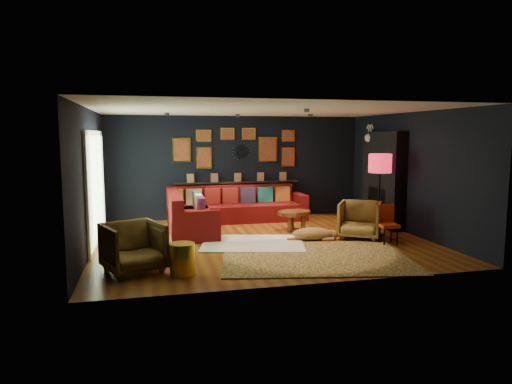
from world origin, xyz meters
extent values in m
plane|color=#91591A|center=(0.00, 0.00, 0.00)|extent=(6.50, 6.50, 0.00)
plane|color=black|center=(0.00, 2.75, 1.30)|extent=(6.50, 0.00, 6.50)
plane|color=black|center=(0.00, -2.75, 1.30)|extent=(6.50, 0.00, 6.50)
plane|color=black|center=(-3.25, 0.00, 1.30)|extent=(0.00, 5.50, 5.50)
plane|color=black|center=(3.25, 0.00, 1.30)|extent=(0.00, 5.50, 5.50)
plane|color=white|center=(0.00, 0.00, 2.60)|extent=(6.50, 6.50, 0.00)
cube|color=maroon|center=(-0.20, 2.25, 0.21)|extent=(3.20, 0.95, 0.42)
cube|color=maroon|center=(-0.20, 2.60, 0.63)|extent=(3.20, 0.24, 0.46)
cube|color=maroon|center=(1.50, 2.25, 0.32)|extent=(0.22, 0.95, 0.64)
cube|color=maroon|center=(-1.32, 1.15, 0.21)|extent=(0.95, 2.20, 0.42)
cube|color=maroon|center=(-1.68, 1.15, 0.63)|extent=(0.24, 2.20, 0.46)
cube|color=maroon|center=(-1.32, 0.15, 0.32)|extent=(0.95, 0.22, 0.64)
cube|color=gold|center=(-1.60, 2.40, 0.62)|extent=(0.38, 0.14, 0.38)
cube|color=tan|center=(-1.15, 2.40, 0.62)|extent=(0.38, 0.14, 0.38)
cube|color=maroon|center=(-0.70, 2.40, 0.62)|extent=(0.38, 0.14, 0.38)
cube|color=maroon|center=(-0.25, 2.40, 0.62)|extent=(0.38, 0.14, 0.38)
cube|color=#312944|center=(0.20, 2.40, 0.62)|extent=(0.38, 0.14, 0.38)
cube|color=#1C7272|center=(0.65, 2.40, 0.62)|extent=(0.38, 0.14, 0.38)
cube|color=#B25F26|center=(1.10, 2.40, 0.62)|extent=(0.38, 0.14, 0.38)
cube|color=#2A4E63|center=(-1.15, 1.85, 0.62)|extent=(0.14, 0.38, 0.38)
cube|color=beige|center=(-1.15, 1.35, 0.62)|extent=(0.14, 0.38, 0.38)
cube|color=#5D275B|center=(-1.15, 0.85, 0.62)|extent=(0.14, 0.38, 0.38)
cube|color=black|center=(0.00, 2.68, 0.92)|extent=(3.20, 0.12, 0.04)
cube|color=gold|center=(-1.40, 2.72, 1.75)|extent=(0.45, 0.03, 0.60)
cube|color=#AB5E32|center=(-1.40, 2.70, 1.75)|extent=(0.38, 0.01, 0.51)
cube|color=gold|center=(-0.85, 2.72, 1.55)|extent=(0.40, 0.03, 0.55)
cube|color=#AB5E32|center=(-0.85, 2.70, 1.55)|extent=(0.34, 0.01, 0.47)
cube|color=gold|center=(-0.85, 2.72, 2.10)|extent=(0.38, 0.03, 0.30)
cube|color=#AB5E32|center=(-0.85, 2.70, 2.10)|extent=(0.32, 0.01, 0.25)
cube|color=gold|center=(0.80, 2.72, 1.75)|extent=(0.50, 0.03, 0.65)
cube|color=#AB5E32|center=(0.80, 2.70, 1.75)|extent=(0.42, 0.01, 0.55)
cube|color=gold|center=(1.35, 2.72, 1.55)|extent=(0.35, 0.03, 0.50)
cube|color=#AB5E32|center=(1.35, 2.70, 1.55)|extent=(0.30, 0.01, 0.42)
cube|color=gold|center=(1.35, 2.72, 2.10)|extent=(0.35, 0.03, 0.30)
cube|color=#AB5E32|center=(1.35, 2.70, 2.10)|extent=(0.30, 0.01, 0.25)
cube|color=gold|center=(-0.25, 2.72, 2.15)|extent=(0.35, 0.03, 0.30)
cube|color=#AB5E32|center=(-0.25, 2.70, 2.15)|extent=(0.30, 0.01, 0.25)
cube|color=gold|center=(0.30, 2.72, 2.15)|extent=(0.35, 0.03, 0.30)
cube|color=#AB5E32|center=(0.30, 2.70, 2.15)|extent=(0.30, 0.01, 0.25)
cylinder|color=silver|center=(0.10, 2.72, 1.70)|extent=(0.28, 0.03, 0.28)
cone|color=gold|center=(0.32, 2.72, 1.70)|extent=(0.03, 0.16, 0.03)
cone|color=gold|center=(0.30, 2.72, 1.78)|extent=(0.04, 0.16, 0.04)
cone|color=gold|center=(0.26, 2.72, 1.86)|extent=(0.04, 0.16, 0.04)
cone|color=gold|center=(0.18, 2.72, 1.90)|extent=(0.04, 0.16, 0.04)
cone|color=gold|center=(0.10, 2.72, 1.92)|extent=(0.03, 0.16, 0.03)
cone|color=gold|center=(0.02, 2.72, 1.90)|extent=(0.04, 0.16, 0.04)
cone|color=gold|center=(-0.06, 2.72, 1.86)|extent=(0.04, 0.16, 0.04)
cone|color=gold|center=(-0.10, 2.72, 1.78)|extent=(0.04, 0.16, 0.04)
cone|color=gold|center=(-0.12, 2.72, 1.70)|extent=(0.03, 0.16, 0.03)
cone|color=gold|center=(-0.10, 2.72, 1.62)|extent=(0.04, 0.16, 0.04)
cone|color=gold|center=(-0.06, 2.72, 1.54)|extent=(0.04, 0.16, 0.04)
cone|color=gold|center=(0.02, 2.72, 1.50)|extent=(0.04, 0.16, 0.04)
cone|color=gold|center=(0.10, 2.72, 1.48)|extent=(0.03, 0.16, 0.03)
cone|color=gold|center=(0.18, 2.72, 1.50)|extent=(0.04, 0.16, 0.04)
cone|color=gold|center=(0.26, 2.72, 1.54)|extent=(0.04, 0.16, 0.04)
cone|color=gold|center=(0.30, 2.72, 1.62)|extent=(0.04, 0.16, 0.04)
cube|color=black|center=(3.10, 0.90, 1.10)|extent=(0.30, 1.60, 2.20)
cube|color=black|center=(3.04, 0.90, 0.45)|extent=(0.20, 0.80, 0.90)
cone|color=white|center=(3.19, 1.40, 2.05)|extent=(0.35, 0.28, 0.28)
sphere|color=white|center=(2.97, 1.40, 2.05)|extent=(0.20, 0.20, 0.20)
cylinder|color=white|center=(2.99, 1.34, 2.22)|extent=(0.02, 0.10, 0.28)
cylinder|color=white|center=(2.99, 1.46, 2.22)|extent=(0.02, 0.10, 0.28)
cube|color=white|center=(-3.22, 0.60, 1.10)|extent=(0.04, 2.80, 2.20)
cube|color=#AED4A2|center=(-3.20, 0.60, 1.10)|extent=(0.01, 2.60, 2.00)
cube|color=white|center=(-3.19, 0.60, 1.10)|extent=(0.02, 0.06, 2.00)
cylinder|color=black|center=(-1.80, 1.20, 2.56)|extent=(0.10, 0.10, 0.06)
cylinder|color=black|center=(-0.20, 1.60, 2.56)|extent=(0.10, 0.10, 0.06)
cylinder|color=black|center=(1.40, 1.20, 2.56)|extent=(0.10, 0.10, 0.06)
cylinder|color=black|center=(0.60, -0.80, 2.56)|extent=(0.10, 0.10, 0.06)
cube|color=white|center=(-0.26, -0.20, 0.01)|extent=(2.24, 1.84, 0.03)
cube|color=#DBAE5A|center=(0.57, -1.44, 0.01)|extent=(3.58, 2.85, 0.02)
cylinder|color=brown|center=(0.78, 0.69, 0.19)|extent=(0.10, 0.10, 0.33)
cylinder|color=brown|center=(1.09, 0.69, 0.19)|extent=(0.10, 0.10, 0.33)
cylinder|color=brown|center=(0.93, 1.05, 0.19)|extent=(0.10, 0.10, 0.33)
cylinder|color=maroon|center=(-1.30, 0.35, 0.22)|extent=(0.58, 0.58, 0.38)
imported|color=gold|center=(-2.47, -1.57, 0.43)|extent=(1.07, 1.04, 0.86)
imported|color=gold|center=(2.00, -0.20, 0.42)|extent=(1.10, 1.08, 0.84)
cylinder|color=gold|center=(-1.75, -1.87, 0.24)|extent=(0.39, 0.39, 0.49)
cylinder|color=black|center=(2.16, -0.94, 0.19)|extent=(0.03, 0.03, 0.37)
cylinder|color=black|center=(2.43, -0.95, 0.19)|extent=(0.03, 0.03, 0.37)
cylinder|color=black|center=(2.18, -0.67, 0.19)|extent=(0.03, 0.03, 0.37)
cylinder|color=black|center=(2.45, -0.69, 0.19)|extent=(0.03, 0.03, 0.37)
cube|color=red|center=(2.30, -0.81, 0.37)|extent=(0.38, 0.38, 0.06)
cube|color=red|center=(2.31, -0.66, 0.58)|extent=(0.36, 0.07, 0.36)
cylinder|color=black|center=(2.50, -0.05, 0.02)|extent=(0.29, 0.29, 0.04)
cylinder|color=black|center=(2.50, -0.05, 0.74)|extent=(0.04, 0.04, 1.40)
cylinder|color=red|center=(2.50, -0.05, 1.53)|extent=(0.48, 0.48, 0.39)
camera|label=1|loc=(-2.21, -8.71, 2.11)|focal=32.00mm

